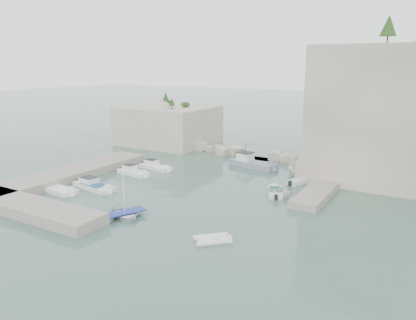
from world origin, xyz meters
The scene contains 20 objects.
ground centered at (0.00, 0.00, 0.00)m, with size 400.00×400.00×0.00m, color #426358.
cliff_terrace centered at (13.00, 18.00, 1.25)m, with size 8.00×10.00×2.50m, color beige.
outcrop_west centered at (-20.00, 25.00, 3.50)m, with size 16.00×14.00×7.00m, color beige.
quay_west centered at (-17.00, -1.00, 0.55)m, with size 5.00×24.00×1.10m, color #9E9689.
quay_south centered at (-10.00, -12.50, 0.55)m, with size 18.00×4.00×1.10m, color #9E9689.
ledge_east centered at (13.50, 10.00, 0.40)m, with size 3.00×16.00×0.80m, color #9E9689.
breakwater centered at (-1.00, 22.00, 0.70)m, with size 28.00×3.00×1.40m, color beige.
motorboat_a centered at (-10.16, 8.24, 0.00)m, with size 5.70×1.70×1.40m, color white, non-canonical shape.
motorboat_d centered at (-10.62, -3.24, 0.00)m, with size 6.76×2.01×1.40m, color silver, non-canonical shape.
motorboat_e centered at (-12.84, -6.39, 0.00)m, with size 4.77×1.95×0.70m, color white, non-canonical shape.
motorboat_b centered at (-10.80, 4.22, 0.00)m, with size 5.45×1.78×1.40m, color white, non-canonical shape.
rowboat centered at (-1.04, -8.40, 0.00)m, with size 3.17×4.43×0.92m, color white.
inflatable_dinghy centered at (9.30, -8.92, 0.00)m, with size 3.38×1.64×0.44m, color silver, non-canonical shape.
tender_east_a centered at (9.95, 5.43, 0.00)m, with size 2.67×3.09×1.63m, color white.
tender_east_b centered at (9.10, 6.04, 0.00)m, with size 4.51×1.54×0.70m, color silver, non-canonical shape.
tender_east_c centered at (10.15, 11.99, 0.00)m, with size 4.26×1.38×0.70m, color silver, non-canonical shape.
tender_east_d centered at (9.41, 14.97, 0.00)m, with size 1.60×4.24×1.64m, color white.
work_boat centered at (1.55, 16.33, 0.00)m, with size 7.98×2.36×2.20m, color slate, non-canonical shape.
rowboat_mast centered at (-1.04, -8.40, 2.56)m, with size 0.10×0.10×4.20m, color white.
vegetation centered at (17.83, 24.40, 17.93)m, with size 53.48×13.88×13.40m.
Camera 1 is at (25.34, -36.66, 14.70)m, focal length 35.00 mm.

